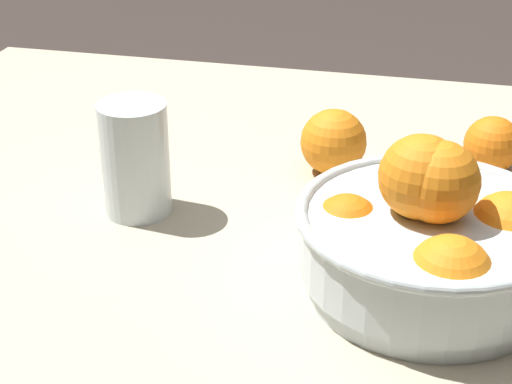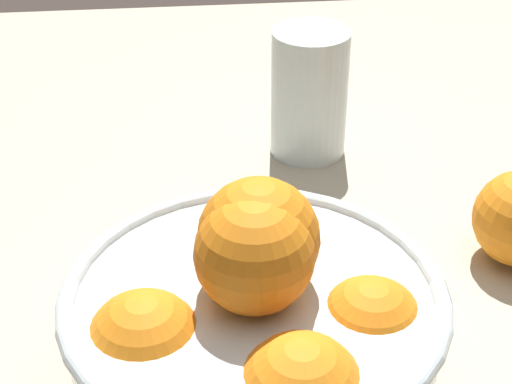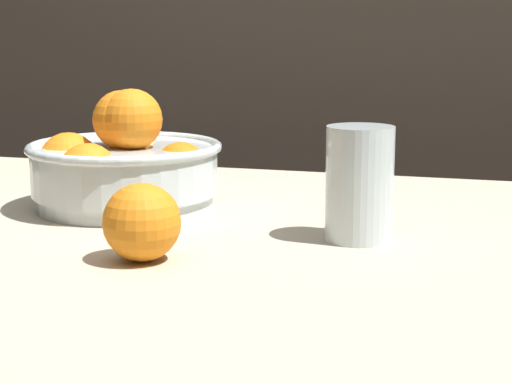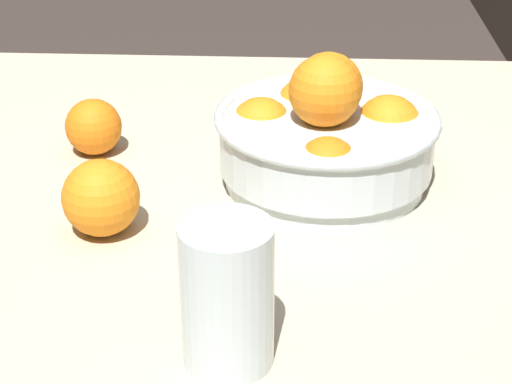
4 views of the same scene
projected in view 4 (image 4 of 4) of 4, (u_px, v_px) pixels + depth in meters
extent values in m
cube|color=#B7AD93|center=(204.00, 266.00, 0.87)|extent=(1.17, 0.93, 0.03)
cylinder|color=#936B47|center=(14.00, 271.00, 1.52)|extent=(0.05, 0.05, 0.71)
cylinder|color=#936B47|center=(474.00, 284.00, 1.49)|extent=(0.05, 0.05, 0.71)
cylinder|color=silver|center=(325.00, 173.00, 0.99)|extent=(0.23, 0.23, 0.02)
cylinder|color=silver|center=(326.00, 142.00, 0.97)|extent=(0.24, 0.24, 0.06)
torus|color=silver|center=(327.00, 117.00, 0.96)|extent=(0.26, 0.26, 0.01)
sphere|color=orange|center=(327.00, 169.00, 0.90)|extent=(0.07, 0.07, 0.07)
sphere|color=orange|center=(388.00, 129.00, 0.98)|extent=(0.08, 0.08, 0.08)
sphere|color=orange|center=(308.00, 109.00, 1.03)|extent=(0.08, 0.08, 0.08)
sphere|color=orange|center=(261.00, 129.00, 0.99)|extent=(0.08, 0.08, 0.08)
sphere|color=orange|center=(328.00, 87.00, 0.94)|extent=(0.08, 0.08, 0.08)
sphere|color=orange|center=(325.00, 91.00, 0.93)|extent=(0.08, 0.08, 0.08)
cylinder|color=#F4A314|center=(227.00, 309.00, 0.69)|extent=(0.07, 0.07, 0.10)
cylinder|color=silver|center=(227.00, 296.00, 0.69)|extent=(0.08, 0.08, 0.13)
sphere|color=orange|center=(101.00, 198.00, 0.88)|extent=(0.08, 0.08, 0.08)
sphere|color=orange|center=(94.00, 127.00, 1.05)|extent=(0.07, 0.07, 0.07)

